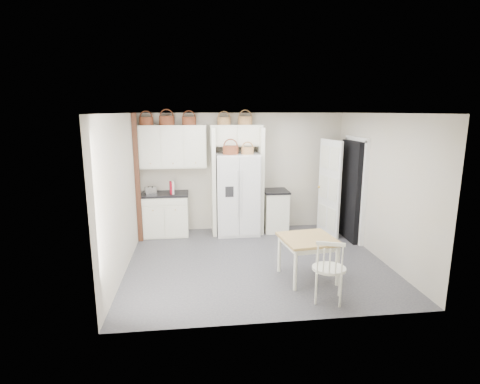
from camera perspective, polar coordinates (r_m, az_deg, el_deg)
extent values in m
plane|color=#31303B|center=(6.83, 2.45, -10.46)|extent=(4.50, 4.50, 0.00)
plane|color=white|center=(6.31, 2.67, 11.90)|extent=(4.50, 4.50, 0.00)
plane|color=#B4B0A8|center=(8.39, 0.33, 3.08)|extent=(4.50, 0.00, 4.50)
plane|color=#B4B0A8|center=(6.48, -17.49, -0.24)|extent=(0.00, 4.00, 4.00)
plane|color=#B4B0A8|center=(7.16, 20.61, 0.70)|extent=(0.00, 4.00, 4.00)
cube|color=silver|center=(8.09, -0.40, -0.32)|extent=(0.91, 0.73, 1.75)
cube|color=white|center=(8.24, -11.25, -3.43)|extent=(0.96, 0.60, 0.88)
cube|color=white|center=(8.40, 5.38, -2.95)|extent=(0.50, 0.60, 0.89)
cube|color=olive|center=(6.15, 10.23, -9.88)|extent=(0.91, 0.91, 0.68)
cube|color=white|center=(5.48, 13.41, -11.27)|extent=(0.58, 0.56, 0.96)
cube|color=black|center=(8.13, -11.38, -0.29)|extent=(1.00, 0.64, 0.04)
cube|color=black|center=(8.29, 5.44, 0.14)|extent=(0.54, 0.64, 0.04)
cube|color=silver|center=(8.06, -13.47, 0.21)|extent=(0.26, 0.20, 0.16)
cube|color=maroon|center=(8.01, -10.51, 0.65)|extent=(0.07, 0.18, 0.26)
cube|color=beige|center=(8.01, -10.21, 0.67)|extent=(0.07, 0.18, 0.26)
cylinder|color=brown|center=(8.11, -14.09, 10.43)|extent=(0.29, 0.29, 0.16)
cylinder|color=brown|center=(8.07, -11.10, 10.64)|extent=(0.32, 0.32, 0.19)
cylinder|color=brown|center=(8.05, -7.77, 10.69)|extent=(0.29, 0.29, 0.17)
cylinder|color=brown|center=(8.08, -2.46, 10.76)|extent=(0.28, 0.28, 0.16)
cylinder|color=brown|center=(8.12, 0.80, 10.84)|extent=(0.31, 0.31, 0.18)
cylinder|color=brown|center=(7.82, -1.44, 6.40)|extent=(0.33, 0.33, 0.17)
cylinder|color=brown|center=(7.87, 1.16, 6.31)|extent=(0.26, 0.26, 0.14)
cube|color=white|center=(8.10, -10.18, 6.83)|extent=(1.40, 0.34, 0.90)
cube|color=white|center=(8.11, -0.58, 8.63)|extent=(1.12, 0.34, 0.45)
cube|color=white|center=(8.07, -4.06, 1.59)|extent=(0.08, 0.60, 2.30)
cube|color=white|center=(8.18, 3.09, 1.75)|extent=(0.08, 0.60, 2.30)
cube|color=#402411|center=(7.77, -15.36, 1.90)|extent=(0.09, 0.09, 2.60)
cube|color=black|center=(8.06, 16.67, 0.19)|extent=(0.18, 0.85, 2.05)
cube|color=white|center=(8.23, 13.45, 0.61)|extent=(0.21, 0.79, 2.05)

